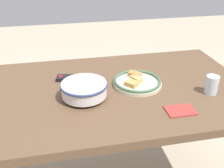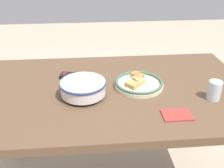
% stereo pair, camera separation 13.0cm
% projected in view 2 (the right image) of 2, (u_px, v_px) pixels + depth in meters
% --- Properties ---
extents(dining_table, '(1.41, 0.84, 0.73)m').
position_uv_depth(dining_table, '(114.00, 102.00, 1.38)').
color(dining_table, brown).
rests_on(dining_table, ground_plane).
extents(noodle_bowl, '(0.22, 0.22, 0.08)m').
position_uv_depth(noodle_bowl, '(83.00, 87.00, 1.25)').
color(noodle_bowl, silver).
rests_on(noodle_bowl, dining_table).
extents(food_plate, '(0.25, 0.25, 0.04)m').
position_uv_depth(food_plate, '(139.00, 83.00, 1.35)').
color(food_plate, beige).
rests_on(food_plate, dining_table).
extents(tv_remote, '(0.16, 0.09, 0.02)m').
position_uv_depth(tv_remote, '(74.00, 76.00, 1.44)').
color(tv_remote, black).
rests_on(tv_remote, dining_table).
extents(drinking_glass, '(0.06, 0.06, 0.09)m').
position_uv_depth(drinking_glass, '(214.00, 90.00, 1.23)').
color(drinking_glass, silver).
rests_on(drinking_glass, dining_table).
extents(folded_napkin, '(0.13, 0.09, 0.01)m').
position_uv_depth(folded_napkin, '(177.00, 115.00, 1.13)').
color(folded_napkin, '#B2332D').
rests_on(folded_napkin, dining_table).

